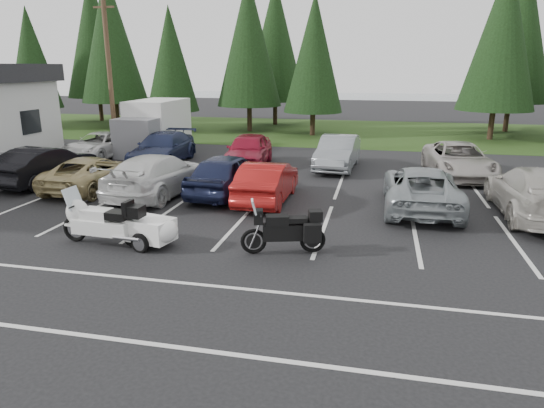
% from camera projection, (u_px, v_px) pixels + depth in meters
% --- Properties ---
extents(ground, '(120.00, 120.00, 0.00)m').
position_uv_depth(ground, '(213.00, 232.00, 14.49)').
color(ground, black).
rests_on(ground, ground).
extents(grass_strip, '(80.00, 16.00, 0.01)m').
position_uv_depth(grass_strip, '(317.00, 131.00, 37.02)').
color(grass_strip, '#233912').
rests_on(grass_strip, ground).
extents(lake_water, '(70.00, 50.00, 0.02)m').
position_uv_depth(lake_water, '(376.00, 103.00, 65.29)').
color(lake_water, gray).
rests_on(lake_water, ground).
extents(utility_pole, '(1.60, 0.26, 9.00)m').
position_uv_depth(utility_pole, '(109.00, 68.00, 26.54)').
color(utility_pole, '#473321').
rests_on(utility_pole, ground).
extents(box_truck, '(2.40, 5.60, 2.90)m').
position_uv_depth(box_truck, '(151.00, 127.00, 27.49)').
color(box_truck, silver).
rests_on(box_truck, ground).
extents(stall_markings, '(32.00, 16.00, 0.01)m').
position_uv_depth(stall_markings, '(232.00, 213.00, 16.36)').
color(stall_markings, silver).
rests_on(stall_markings, ground).
extents(conifer_1, '(3.96, 3.96, 9.22)m').
position_uv_depth(conifer_1, '(31.00, 58.00, 37.48)').
color(conifer_1, '#332316').
rests_on(conifer_1, ground).
extents(conifer_2, '(5.10, 5.10, 11.89)m').
position_uv_depth(conifer_2, '(110.00, 37.00, 37.31)').
color(conifer_2, '#332316').
rests_on(conifer_2, ground).
extents(conifer_3, '(3.87, 3.87, 9.02)m').
position_uv_depth(conifer_3, '(171.00, 59.00, 35.31)').
color(conifer_3, '#332316').
rests_on(conifer_3, ground).
extents(conifer_4, '(4.80, 4.80, 11.17)m').
position_uv_depth(conifer_4, '(249.00, 41.00, 35.23)').
color(conifer_4, '#332316').
rests_on(conifer_4, ground).
extents(conifer_5, '(4.14, 4.14, 9.63)m').
position_uv_depth(conifer_5, '(314.00, 53.00, 33.22)').
color(conifer_5, '#332316').
rests_on(conifer_5, ground).
extents(conifer_6, '(4.93, 4.93, 11.48)m').
position_uv_depth(conifer_6, '(502.00, 35.00, 30.90)').
color(conifer_6, '#332316').
rests_on(conifer_6, ground).
extents(conifer_back_a, '(5.28, 5.28, 12.30)m').
position_uv_depth(conifer_back_a, '(94.00, 37.00, 42.01)').
color(conifer_back_a, '#332316').
rests_on(conifer_back_a, ground).
extents(conifer_back_b, '(4.97, 4.97, 11.58)m').
position_uv_depth(conifer_back_b, '(275.00, 41.00, 39.28)').
color(conifer_back_b, '#332316').
rests_on(conifer_back_b, ground).
extents(conifer_back_c, '(5.50, 5.50, 12.81)m').
position_uv_depth(conifer_back_c, '(519.00, 27.00, 34.68)').
color(conifer_back_c, '#332316').
rests_on(conifer_back_c, ground).
extents(car_near_1, '(2.13, 4.91, 1.57)m').
position_uv_depth(car_near_1, '(46.00, 165.00, 20.32)').
color(car_near_1, black).
rests_on(car_near_1, ground).
extents(car_near_2, '(2.25, 4.81, 1.33)m').
position_uv_depth(car_near_2, '(92.00, 173.00, 19.40)').
color(car_near_2, tan).
rests_on(car_near_2, ground).
extents(car_near_3, '(2.72, 5.66, 1.59)m').
position_uv_depth(car_near_3, '(158.00, 175.00, 18.46)').
color(car_near_3, silver).
rests_on(car_near_3, ground).
extents(car_near_4, '(2.28, 4.90, 1.62)m').
position_uv_depth(car_near_4, '(227.00, 174.00, 18.54)').
color(car_near_4, '#181E3C').
rests_on(car_near_4, ground).
extents(car_near_5, '(1.56, 4.47, 1.47)m').
position_uv_depth(car_near_5, '(267.00, 182.00, 17.63)').
color(car_near_5, '#9F1514').
rests_on(car_near_5, ground).
extents(car_near_6, '(2.48, 5.34, 1.48)m').
position_uv_depth(car_near_6, '(421.00, 188.00, 16.69)').
color(car_near_6, gray).
rests_on(car_near_6, ground).
extents(car_near_7, '(2.36, 5.76, 1.67)m').
position_uv_depth(car_near_7, '(536.00, 192.00, 15.77)').
color(car_near_7, '#AAA59B').
rests_on(car_near_7, ground).
extents(car_far_0, '(2.59, 4.97, 1.34)m').
position_uv_depth(car_far_0, '(100.00, 145.00, 26.12)').
color(car_far_0, silver).
rests_on(car_far_0, ground).
extents(car_far_1, '(2.36, 5.40, 1.55)m').
position_uv_depth(car_far_1, '(163.00, 148.00, 24.53)').
color(car_far_1, '#1C2446').
rests_on(car_far_1, ground).
extents(car_far_2, '(2.21, 4.84, 1.61)m').
position_uv_depth(car_far_2, '(248.00, 150.00, 23.83)').
color(car_far_2, maroon).
rests_on(car_far_2, ground).
extents(car_far_3, '(1.96, 4.85, 1.57)m').
position_uv_depth(car_far_3, '(338.00, 152.00, 23.31)').
color(car_far_3, gray).
rests_on(car_far_3, ground).
extents(car_far_4, '(2.97, 5.59, 1.50)m').
position_uv_depth(car_far_4, '(459.00, 160.00, 21.63)').
color(car_far_4, '#A59D97').
rests_on(car_far_4, ground).
extents(touring_motorcycle, '(2.95, 1.08, 1.61)m').
position_uv_depth(touring_motorcycle, '(102.00, 217.00, 13.26)').
color(touring_motorcycle, white).
rests_on(touring_motorcycle, ground).
extents(cargo_trailer, '(1.95, 1.37, 0.82)m').
position_uv_depth(cargo_trailer, '(151.00, 232.00, 13.24)').
color(cargo_trailer, white).
rests_on(cargo_trailer, ground).
extents(adventure_motorcycle, '(2.63, 1.51, 1.51)m').
position_uv_depth(adventure_motorcycle, '(283.00, 226.00, 12.68)').
color(adventure_motorcycle, black).
rests_on(adventure_motorcycle, ground).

